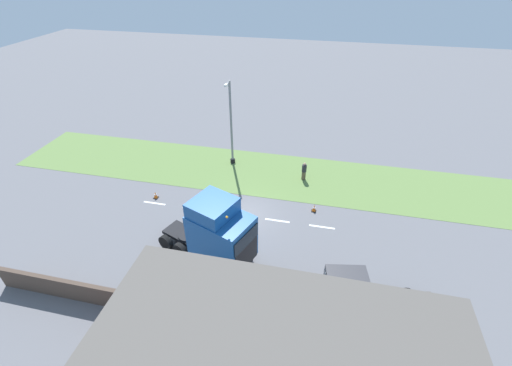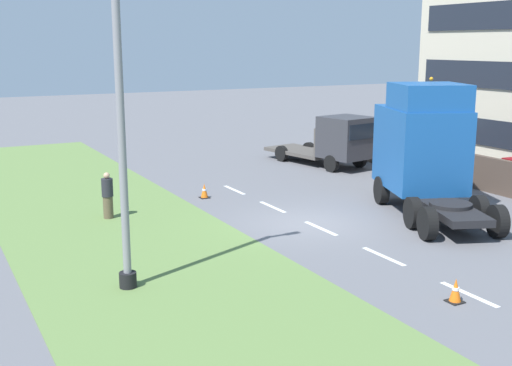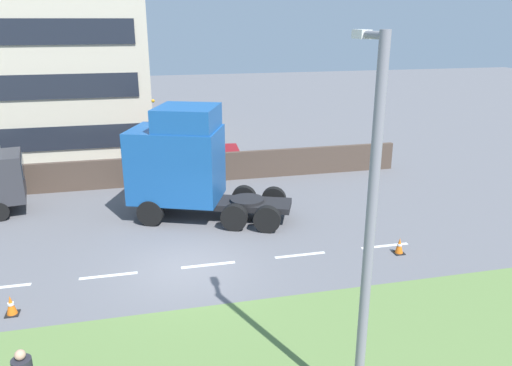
{
  "view_description": "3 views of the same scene",
  "coord_description": "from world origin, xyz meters",
  "px_view_note": "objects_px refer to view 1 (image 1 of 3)",
  "views": [
    {
      "loc": [
        18.72,
        5.02,
        16.2
      ],
      "look_at": [
        -0.64,
        0.79,
        2.61
      ],
      "focal_mm": 24.0,
      "sensor_mm": 36.0,
      "label": 1
    },
    {
      "loc": [
        -11.38,
        -17.49,
        5.91
      ],
      "look_at": [
        -1.54,
        0.92,
        1.37
      ],
      "focal_mm": 45.0,
      "sensor_mm": 36.0,
      "label": 2
    },
    {
      "loc": [
        -14.85,
        1.17,
        7.77
      ],
      "look_at": [
        -0.37,
        -2.24,
        2.87
      ],
      "focal_mm": 35.0,
      "sensor_mm": 36.0,
      "label": 3
    }
  ],
  "objects_px": {
    "lamp_post": "(231,129)",
    "traffic_cone_lead": "(314,208)",
    "lorry_cab": "(218,233)",
    "parked_car": "(157,339)",
    "traffic_cone_trailing": "(155,195)",
    "flatbed_truck": "(356,296)",
    "pedestrian": "(304,171)"
  },
  "relations": [
    {
      "from": "lamp_post",
      "to": "traffic_cone_trailing",
      "type": "height_order",
      "value": "lamp_post"
    },
    {
      "from": "lorry_cab",
      "to": "pedestrian",
      "type": "relative_size",
      "value": 4.1
    },
    {
      "from": "parked_car",
      "to": "traffic_cone_lead",
      "type": "xyz_separation_m",
      "value": [
        -12.42,
        6.53,
        -0.66
      ]
    },
    {
      "from": "lamp_post",
      "to": "traffic_cone_trailing",
      "type": "distance_m",
      "value": 8.44
    },
    {
      "from": "traffic_cone_lead",
      "to": "parked_car",
      "type": "bearing_deg",
      "value": -27.72
    },
    {
      "from": "pedestrian",
      "to": "traffic_cone_lead",
      "type": "bearing_deg",
      "value": 16.24
    },
    {
      "from": "lamp_post",
      "to": "pedestrian",
      "type": "distance_m",
      "value": 7.22
    },
    {
      "from": "lamp_post",
      "to": "traffic_cone_lead",
      "type": "bearing_deg",
      "value": 55.22
    },
    {
      "from": "flatbed_truck",
      "to": "parked_car",
      "type": "height_order",
      "value": "flatbed_truck"
    },
    {
      "from": "lorry_cab",
      "to": "traffic_cone_lead",
      "type": "bearing_deg",
      "value": 160.56
    },
    {
      "from": "lorry_cab",
      "to": "traffic_cone_trailing",
      "type": "bearing_deg",
      "value": -105.42
    },
    {
      "from": "lamp_post",
      "to": "traffic_cone_lead",
      "type": "distance_m",
      "value": 10.0
    },
    {
      "from": "parked_car",
      "to": "traffic_cone_lead",
      "type": "bearing_deg",
      "value": 156.87
    },
    {
      "from": "pedestrian",
      "to": "lamp_post",
      "type": "bearing_deg",
      "value": -101.01
    },
    {
      "from": "parked_car",
      "to": "traffic_cone_trailing",
      "type": "bearing_deg",
      "value": -148.66
    },
    {
      "from": "lamp_post",
      "to": "traffic_cone_trailing",
      "type": "xyz_separation_m",
      "value": [
        6.42,
        -4.49,
        -3.14
      ]
    },
    {
      "from": "lorry_cab",
      "to": "lamp_post",
      "type": "distance_m",
      "value": 11.92
    },
    {
      "from": "lorry_cab",
      "to": "pedestrian",
      "type": "xyz_separation_m",
      "value": [
        -10.33,
        4.17,
        -1.49
      ]
    },
    {
      "from": "lorry_cab",
      "to": "flatbed_truck",
      "type": "xyz_separation_m",
      "value": [
        2.03,
        8.05,
        -0.94
      ]
    },
    {
      "from": "parked_car",
      "to": "lorry_cab",
      "type": "bearing_deg",
      "value": 174.11
    },
    {
      "from": "lamp_post",
      "to": "traffic_cone_lead",
      "type": "xyz_separation_m",
      "value": [
        5.42,
        7.8,
        -3.14
      ]
    },
    {
      "from": "flatbed_truck",
      "to": "traffic_cone_lead",
      "type": "bearing_deg",
      "value": 7.82
    },
    {
      "from": "lorry_cab",
      "to": "traffic_cone_lead",
      "type": "xyz_separation_m",
      "value": [
        -6.19,
        5.38,
        -2.0
      ]
    },
    {
      "from": "lorry_cab",
      "to": "traffic_cone_trailing",
      "type": "distance_m",
      "value": 8.87
    },
    {
      "from": "flatbed_truck",
      "to": "pedestrian",
      "type": "xyz_separation_m",
      "value": [
        -12.36,
        -3.88,
        -0.56
      ]
    },
    {
      "from": "flatbed_truck",
      "to": "lamp_post",
      "type": "distance_m",
      "value": 17.32
    },
    {
      "from": "lamp_post",
      "to": "traffic_cone_lead",
      "type": "height_order",
      "value": "lamp_post"
    },
    {
      "from": "flatbed_truck",
      "to": "parked_car",
      "type": "bearing_deg",
      "value": 104.34
    },
    {
      "from": "parked_car",
      "to": "traffic_cone_trailing",
      "type": "height_order",
      "value": "parked_car"
    },
    {
      "from": "flatbed_truck",
      "to": "lamp_post",
      "type": "bearing_deg",
      "value": 27.33
    },
    {
      "from": "pedestrian",
      "to": "traffic_cone_lead",
      "type": "relative_size",
      "value": 2.8
    },
    {
      "from": "traffic_cone_trailing",
      "to": "parked_car",
      "type": "bearing_deg",
      "value": 26.76
    }
  ]
}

